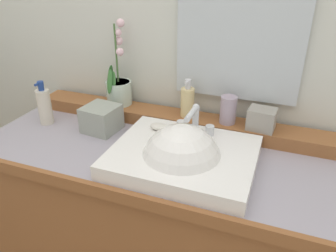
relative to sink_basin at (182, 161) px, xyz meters
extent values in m
cube|color=silver|center=(-0.12, 0.46, 0.33)|extent=(3.24, 0.20, 2.43)
cube|color=brown|center=(-0.12, 0.07, -0.47)|extent=(1.32, 0.52, 0.83)
cube|color=#9D96A3|center=(-0.12, 0.07, -0.04)|extent=(1.34, 0.55, 0.04)
cube|color=brown|center=(-0.12, -0.20, -0.04)|extent=(1.34, 0.02, 0.04)
cube|color=brown|center=(-0.12, 0.28, 0.01)|extent=(1.27, 0.12, 0.05)
cube|color=white|center=(0.00, 0.01, 0.01)|extent=(0.48, 0.39, 0.05)
sphere|color=white|center=(0.00, -0.01, -0.01)|extent=(0.27, 0.27, 0.27)
cylinder|color=silver|center=(0.00, 0.15, 0.09)|extent=(0.02, 0.02, 0.10)
cylinder|color=silver|center=(0.00, 0.09, 0.14)|extent=(0.02, 0.11, 0.02)
sphere|color=silver|center=(0.00, 0.15, 0.14)|extent=(0.03, 0.03, 0.03)
cylinder|color=silver|center=(-0.05, 0.15, 0.05)|extent=(0.03, 0.03, 0.04)
cylinder|color=silver|center=(0.06, 0.15, 0.05)|extent=(0.03, 0.03, 0.04)
ellipsoid|color=silver|center=(-0.13, 0.12, 0.05)|extent=(0.07, 0.04, 0.02)
cylinder|color=silver|center=(-0.39, 0.29, 0.08)|extent=(0.11, 0.11, 0.10)
cylinder|color=tan|center=(-0.39, 0.29, 0.13)|extent=(0.10, 0.10, 0.01)
cylinder|color=#476B38|center=(-0.39, 0.29, 0.26)|extent=(0.01, 0.01, 0.24)
ellipsoid|color=#387033|center=(-0.39, 0.25, 0.15)|extent=(0.03, 0.03, 0.08)
ellipsoid|color=#387033|center=(-0.40, 0.24, 0.15)|extent=(0.03, 0.03, 0.10)
ellipsoid|color=#387033|center=(-0.44, 0.31, 0.15)|extent=(0.04, 0.04, 0.10)
sphere|color=beige|center=(-0.37, 0.28, 0.27)|extent=(0.03, 0.03, 0.03)
sphere|color=beige|center=(-0.39, 0.31, 0.30)|extent=(0.04, 0.04, 0.04)
sphere|color=beige|center=(-0.38, 0.31, 0.34)|extent=(0.03, 0.03, 0.03)
sphere|color=beige|center=(-0.37, 0.31, 0.38)|extent=(0.03, 0.03, 0.03)
cylinder|color=#D9C284|center=(-0.07, 0.28, 0.09)|extent=(0.06, 0.06, 0.12)
cylinder|color=silver|center=(-0.07, 0.28, 0.16)|extent=(0.02, 0.02, 0.02)
cylinder|color=silver|center=(-0.07, 0.28, 0.18)|extent=(0.02, 0.02, 0.02)
cylinder|color=silver|center=(-0.07, 0.26, 0.18)|extent=(0.01, 0.03, 0.01)
cylinder|color=#A18FA0|center=(0.09, 0.27, 0.09)|extent=(0.06, 0.06, 0.11)
cube|color=gray|center=(0.22, 0.26, 0.07)|extent=(0.11, 0.09, 0.08)
cylinder|color=beige|center=(-0.64, 0.10, 0.06)|extent=(0.06, 0.06, 0.15)
cylinder|color=navy|center=(-0.64, 0.10, 0.14)|extent=(0.02, 0.02, 0.02)
cylinder|color=navy|center=(-0.64, 0.10, 0.16)|extent=(0.03, 0.03, 0.02)
cylinder|color=navy|center=(-0.64, 0.09, 0.16)|extent=(0.01, 0.03, 0.01)
cube|color=#949A8E|center=(-0.39, 0.13, 0.03)|extent=(0.14, 0.14, 0.10)
cube|color=silver|center=(0.10, 0.34, 0.40)|extent=(0.47, 0.02, 0.57)
camera|label=1|loc=(0.29, -0.89, 0.62)|focal=35.32mm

